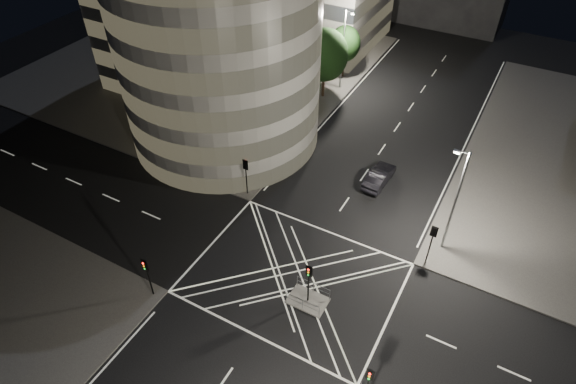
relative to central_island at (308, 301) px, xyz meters
The scene contains 20 objects.
ground 2.50m from the central_island, 143.13° to the left, with size 120.00×120.00×0.00m, color black.
sidewalk_far_left 42.11m from the central_island, 137.41° to the left, with size 42.00×42.00×0.15m, color #4C4947.
central_island is the anchor object (origin of this frame).
office_tower_curved 32.93m from the central_island, 138.33° to the left, with size 30.00×29.00×27.20m.
tree_a 17.04m from the central_island, 139.97° to the left, with size 4.60×4.60×7.45m.
tree_b 21.15m from the central_island, 127.15° to the left, with size 4.08×4.08×6.63m.
tree_c 26.10m from the central_island, 119.05° to the left, with size 4.41×4.41×6.79m.
tree_d 31.60m from the central_island, 113.68° to the left, with size 5.55×5.55×8.61m.
tree_e 36.98m from the central_island, 109.92° to the left, with size 4.02×4.02×6.80m.
traffic_signal_fl 13.91m from the central_island, 142.46° to the left, with size 0.55×0.22×4.00m.
traffic_signal_nl 12.36m from the central_island, 153.86° to the right, with size 0.55×0.22×4.00m.
traffic_signal_fr 11.10m from the central_island, 50.67° to the left, with size 0.55×0.22×4.00m.
traffic_signal_nr 9.08m from the central_island, 37.93° to the right, with size 0.55×0.22×4.00m.
traffic_signal_island 2.84m from the central_island, ahead, with size 0.55×0.22×4.00m.
street_lamp_left_near 18.52m from the central_island, 130.27° to the left, with size 1.25×0.25×10.00m.
street_lamp_left_far 33.95m from the central_island, 109.95° to the left, with size 1.25×0.25×10.00m.
street_lamp_right_far 13.98m from the central_island, 54.70° to the left, with size 1.25×0.25×10.00m.
railing_island_south 1.10m from the central_island, 90.00° to the right, with size 2.80×0.06×1.10m, color slate.
railing_island_north 1.10m from the central_island, 90.00° to the left, with size 2.80×0.06×1.10m, color slate.
sedan 16.05m from the central_island, 91.20° to the left, with size 1.72×4.95×1.63m, color black.
Camera 1 is at (11.46, -21.80, 30.83)m, focal length 30.00 mm.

